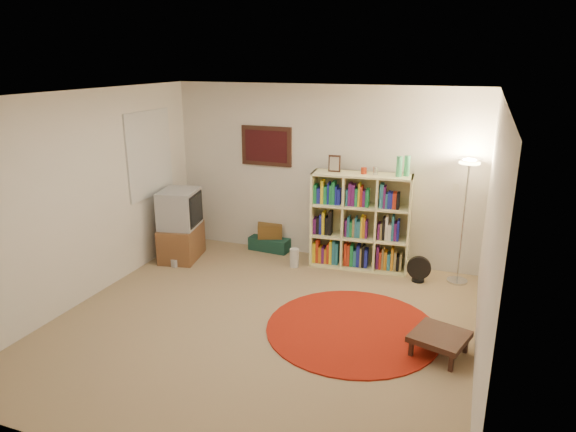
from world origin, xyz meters
name	(u,v)px	position (x,y,z in m)	size (l,w,h in m)	color
room	(256,214)	(-0.05, 0.05, 1.26)	(4.54, 4.54, 2.54)	#967C58
bookshelf	(359,223)	(0.62, 2.00, 0.65)	(1.38, 0.50, 1.62)	#FFF9AA
floor_lamp	(468,181)	(1.99, 1.95, 1.38)	(0.37, 0.37, 1.66)	silver
floor_fan	(419,269)	(1.50, 1.77, 0.18)	(0.32, 0.18, 0.36)	black
tv_stand	(181,226)	(-1.87, 1.41, 0.50)	(0.62, 0.79, 1.03)	brown
dvd_box	(175,259)	(-1.88, 1.21, 0.06)	(0.41, 0.37, 0.11)	#A3A3A7
suitcase	(272,242)	(-0.78, 2.23, 0.10)	(0.65, 0.45, 0.20)	#13362C
wicker_basket	(270,230)	(-0.80, 2.20, 0.31)	(0.44, 0.38, 0.21)	brown
paper_towel	(294,258)	(-0.21, 1.68, 0.13)	(0.16, 0.16, 0.27)	silver
red_rug	(352,329)	(0.99, 0.24, 0.01)	(1.89, 1.89, 0.02)	maroon
side_table	(440,337)	(1.91, 0.06, 0.19)	(0.63, 0.63, 0.23)	black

